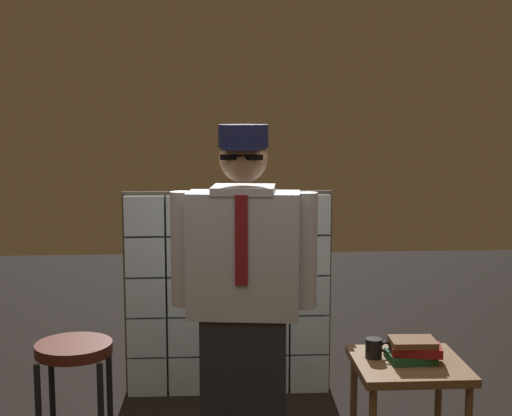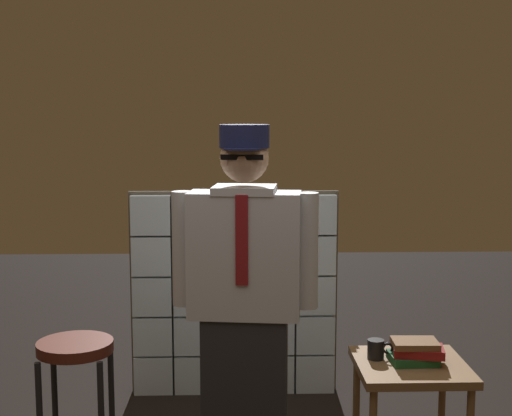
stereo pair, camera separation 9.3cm
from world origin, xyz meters
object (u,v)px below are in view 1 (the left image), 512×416
object	(u,v)px
standing_person	(244,301)
book_stack	(413,350)
side_table	(409,377)
bar_stool	(75,384)
coffee_mug	(374,348)

from	to	relation	value
standing_person	book_stack	bearing A→B (deg)	8.40
standing_person	side_table	xyz separation A→B (m)	(0.79, 0.02, -0.39)
standing_person	book_stack	world-z (taller)	standing_person
bar_stool	book_stack	bearing A→B (deg)	5.25
standing_person	side_table	bearing A→B (deg)	8.55
book_stack	coffee_mug	distance (m)	0.18
standing_person	coffee_mug	world-z (taller)	standing_person
book_stack	coffee_mug	world-z (taller)	book_stack
bar_stool	side_table	xyz separation A→B (m)	(1.55, 0.15, -0.06)
bar_stool	book_stack	world-z (taller)	bar_stool
side_table	book_stack	size ratio (longest dim) A/B	2.20
bar_stool	coffee_mug	bearing A→B (deg)	8.33
standing_person	coffee_mug	size ratio (longest dim) A/B	13.51
side_table	book_stack	world-z (taller)	book_stack
standing_person	bar_stool	size ratio (longest dim) A/B	2.29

